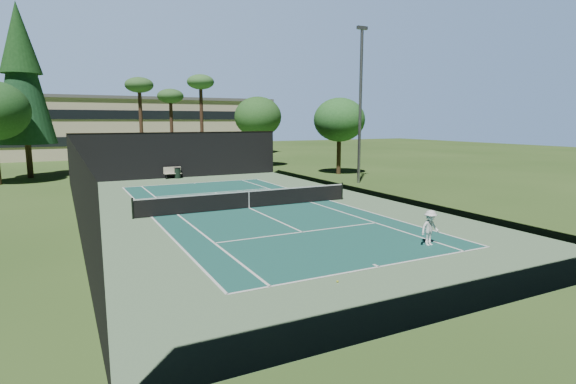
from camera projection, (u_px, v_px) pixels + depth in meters
name	position (u px, v px, depth m)	size (l,w,h in m)	color
ground	(249.00, 208.00, 25.89)	(160.00, 160.00, 0.00)	#32521E
apron_slab	(249.00, 208.00, 25.89)	(18.00, 32.00, 0.01)	#5E835B
court_surface	(249.00, 208.00, 25.89)	(10.97, 23.77, 0.01)	#1A554C
court_lines	(249.00, 208.00, 25.89)	(11.07, 23.87, 0.01)	white
tennis_net	(249.00, 199.00, 25.81)	(12.90, 0.10, 1.10)	black
fence	(248.00, 174.00, 25.64)	(18.04, 32.05, 4.03)	black
player	(430.00, 228.00, 18.06)	(0.93, 0.54, 1.44)	white
tennis_ball_a	(337.00, 282.00, 13.95)	(0.08, 0.08, 0.08)	gold
tennis_ball_b	(187.00, 206.00, 26.50)	(0.06, 0.06, 0.06)	gold
tennis_ball_c	(233.00, 195.00, 30.32)	(0.06, 0.06, 0.06)	#BBD530
tennis_ball_d	(169.00, 199.00, 28.81)	(0.06, 0.06, 0.06)	#D9E935
park_bench	(173.00, 172.00, 39.24)	(1.50, 0.45, 1.02)	beige
trash_bin	(178.00, 173.00, 39.31)	(0.56, 0.56, 0.95)	black
pine_tree	(21.00, 67.00, 38.42)	(4.80, 4.80, 15.00)	#42311C
palm_a	(139.00, 89.00, 44.86)	(2.80, 2.80, 9.32)	#462D1E
palm_b	(170.00, 99.00, 48.32)	(2.80, 2.80, 8.42)	#41291B
palm_c	(201.00, 86.00, 46.60)	(2.80, 2.80, 9.77)	#41291C
decid_tree_a	(258.00, 117.00, 48.89)	(5.12, 5.12, 7.62)	#432E1C
decid_tree_b	(339.00, 120.00, 41.93)	(4.80, 4.80, 7.14)	#44321D
campus_building	(131.00, 126.00, 65.74)	(40.50, 12.50, 8.30)	beige
light_pole	(360.00, 102.00, 35.53)	(0.90, 0.25, 12.22)	gray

